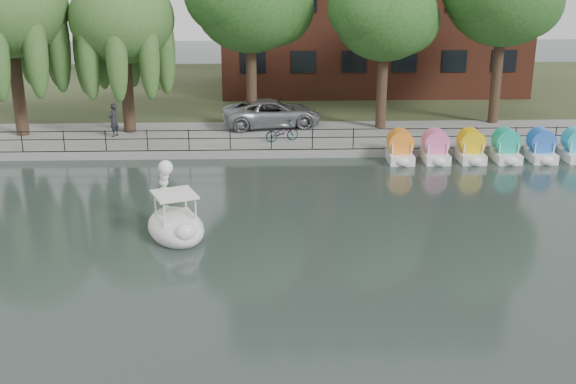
{
  "coord_description": "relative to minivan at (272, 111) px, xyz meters",
  "views": [
    {
      "loc": [
        -0.33,
        -20.76,
        9.71
      ],
      "look_at": [
        0.5,
        4.0,
        1.3
      ],
      "focal_mm": 45.0,
      "sensor_mm": 36.0,
      "label": 1
    }
  ],
  "objects": [
    {
      "name": "land_strip",
      "position": [
        -0.1,
        12.11,
        -1.08
      ],
      "size": [
        60.0,
        22.0,
        0.36
      ],
      "primitive_type": "cube",
      "color": "#47512D",
      "rests_on": "ground_plane"
    },
    {
      "name": "swan_boat",
      "position": [
        -3.62,
        -14.76,
        -0.7
      ],
      "size": [
        2.87,
        3.48,
        2.54
      ],
      "rotation": [
        0.0,
        0.0,
        0.38
      ],
      "color": "white",
      "rests_on": "ground_plane"
    },
    {
      "name": "willow_mid",
      "position": [
        -7.6,
        -0.89,
        4.99
      ],
      "size": [
        5.32,
        5.32,
        8.15
      ],
      "color": "#473323",
      "rests_on": "promenade"
    },
    {
      "name": "minivan",
      "position": [
        0.0,
        0.0,
        0.0
      ],
      "size": [
        3.84,
        6.57,
        1.72
      ],
      "primitive_type": "imported",
      "rotation": [
        0.0,
        0.0,
        1.74
      ],
      "color": "gray",
      "rests_on": "promenade"
    },
    {
      "name": "kerb",
      "position": [
        -0.1,
        -4.84,
        -1.06
      ],
      "size": [
        40.0,
        0.25,
        0.4
      ],
      "primitive_type": "cube",
      "color": "gray",
      "rests_on": "ground_plane"
    },
    {
      "name": "promenade",
      "position": [
        -0.1,
        -1.89,
        -1.06
      ],
      "size": [
        40.0,
        6.0,
        0.4
      ],
      "primitive_type": "cube",
      "color": "gray",
      "rests_on": "ground_plane"
    },
    {
      "name": "pedal_boat_row",
      "position": [
        11.12,
        -5.67,
        -0.65
      ],
      "size": [
        11.35,
        1.7,
        1.4
      ],
      "color": "white",
      "rests_on": "ground_plane"
    },
    {
      "name": "broadleaf_center",
      "position": [
        -1.1,
        0.11,
        5.8
      ],
      "size": [
        6.0,
        6.0,
        9.25
      ],
      "color": "#473323",
      "rests_on": "promenade"
    },
    {
      "name": "willow_left",
      "position": [
        -13.1,
        -1.39,
        5.61
      ],
      "size": [
        5.88,
        5.88,
        9.01
      ],
      "color": "#473323",
      "rests_on": "promenade"
    },
    {
      "name": "pedestrian",
      "position": [
        -8.22,
        -1.89,
        0.13
      ],
      "size": [
        0.7,
        0.84,
        1.98
      ],
      "primitive_type": "imported",
      "rotation": [
        0.0,
        0.0,
        4.36
      ],
      "color": "black",
      "rests_on": "promenade"
    },
    {
      "name": "broadleaf_right",
      "position": [
        5.9,
        -0.39,
        5.13
      ],
      "size": [
        5.4,
        5.4,
        8.32
      ],
      "color": "#473323",
      "rests_on": "promenade"
    },
    {
      "name": "railing",
      "position": [
        -0.1,
        -4.64,
        -0.11
      ],
      "size": [
        32.0,
        0.05,
        1.0
      ],
      "color": "black",
      "rests_on": "promenade"
    },
    {
      "name": "bicycle",
      "position": [
        0.46,
        -3.17,
        -0.36
      ],
      "size": [
        1.12,
        1.82,
        1.0
      ],
      "primitive_type": "imported",
      "rotation": [
        0.0,
        0.0,
        1.9
      ],
      "color": "gray",
      "rests_on": "promenade"
    },
    {
      "name": "ground_plane",
      "position": [
        -0.1,
        -17.89,
        -1.26
      ],
      "size": [
        120.0,
        120.0,
        0.0
      ],
      "primitive_type": "plane",
      "color": "#384543"
    }
  ]
}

